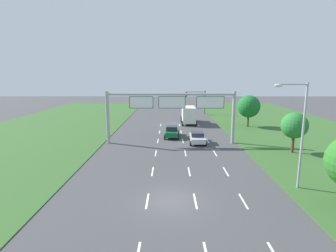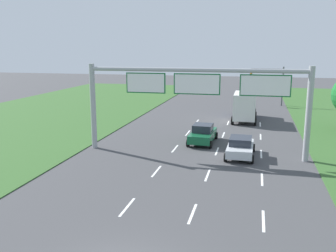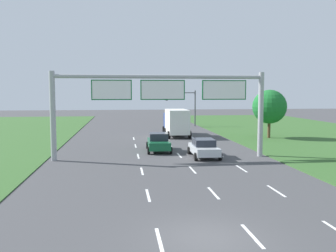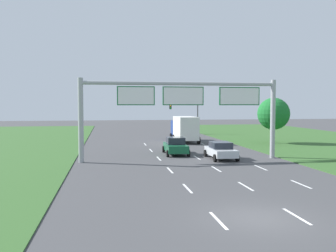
{
  "view_description": "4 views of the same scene",
  "coord_description": "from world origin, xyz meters",
  "px_view_note": "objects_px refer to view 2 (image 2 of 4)",
  "views": [
    {
      "loc": [
        -0.15,
        -17.71,
        8.96
      ],
      "look_at": [
        -0.33,
        16.48,
        2.42
      ],
      "focal_mm": 28.0,
      "sensor_mm": 36.0,
      "label": 1
    },
    {
      "loc": [
        4.58,
        -11.48,
        8.26
      ],
      "look_at": [
        -1.63,
        14.93,
        2.56
      ],
      "focal_mm": 40.0,
      "sensor_mm": 36.0,
      "label": 2
    },
    {
      "loc": [
        -3.05,
        -13.11,
        5.39
      ],
      "look_at": [
        0.9,
        19.03,
        2.43
      ],
      "focal_mm": 40.0,
      "sensor_mm": 36.0,
      "label": 3
    },
    {
      "loc": [
        -6.28,
        -14.73,
        4.81
      ],
      "look_at": [
        -0.94,
        17.87,
        2.91
      ],
      "focal_mm": 40.0,
      "sensor_mm": 36.0,
      "label": 4
    }
  ],
  "objects_px": {
    "car_lead_silver": "(240,147)",
    "traffic_light_mast": "(269,79)",
    "car_near_red": "(203,134)",
    "box_truck": "(245,105)",
    "sign_gantry": "(197,91)"
  },
  "relations": [
    {
      "from": "sign_gantry",
      "to": "traffic_light_mast",
      "type": "distance_m",
      "value": 28.5
    },
    {
      "from": "box_truck",
      "to": "sign_gantry",
      "type": "xyz_separation_m",
      "value": [
        -3.23,
        -15.2,
        3.23
      ]
    },
    {
      "from": "sign_gantry",
      "to": "traffic_light_mast",
      "type": "xyz_separation_m",
      "value": [
        6.14,
        27.8,
        -1.11
      ]
    },
    {
      "from": "car_lead_silver",
      "to": "traffic_light_mast",
      "type": "height_order",
      "value": "traffic_light_mast"
    },
    {
      "from": "sign_gantry",
      "to": "box_truck",
      "type": "bearing_deg",
      "value": 78.0
    },
    {
      "from": "box_truck",
      "to": "sign_gantry",
      "type": "distance_m",
      "value": 15.87
    },
    {
      "from": "car_near_red",
      "to": "traffic_light_mast",
      "type": "distance_m",
      "value": 25.04
    },
    {
      "from": "car_near_red",
      "to": "box_truck",
      "type": "height_order",
      "value": "box_truck"
    },
    {
      "from": "box_truck",
      "to": "traffic_light_mast",
      "type": "distance_m",
      "value": 13.11
    },
    {
      "from": "sign_gantry",
      "to": "traffic_light_mast",
      "type": "height_order",
      "value": "sign_gantry"
    },
    {
      "from": "car_near_red",
      "to": "traffic_light_mast",
      "type": "xyz_separation_m",
      "value": [
        6.16,
        24.07,
        3.06
      ]
    },
    {
      "from": "car_near_red",
      "to": "sign_gantry",
      "type": "relative_size",
      "value": 0.26
    },
    {
      "from": "car_near_red",
      "to": "traffic_light_mast",
      "type": "bearing_deg",
      "value": 77.63
    },
    {
      "from": "car_lead_silver",
      "to": "car_near_red",
      "type": "bearing_deg",
      "value": 134.81
    },
    {
      "from": "box_truck",
      "to": "car_lead_silver",
      "type": "bearing_deg",
      "value": -89.44
    }
  ]
}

